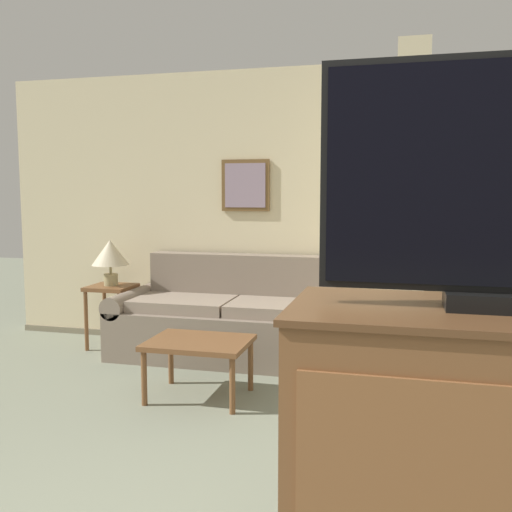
% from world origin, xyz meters
% --- Properties ---
extents(wall_back, '(6.32, 0.16, 2.60)m').
position_xyz_m(wall_back, '(-0.00, 4.12, 1.29)').
color(wall_back, beige).
rests_on(wall_back, ground_plane).
extents(wall_partition_pillar, '(0.24, 0.77, 2.60)m').
position_xyz_m(wall_partition_pillar, '(0.78, 3.67, 1.30)').
color(wall_partition_pillar, beige).
rests_on(wall_partition_pillar, ground_plane).
extents(couch, '(2.14, 0.84, 0.89)m').
position_xyz_m(couch, '(-0.71, 3.64, 0.32)').
color(couch, gray).
rests_on(couch, ground_plane).
extents(coffee_table, '(0.71, 0.55, 0.42)m').
position_xyz_m(coffee_table, '(-0.66, 2.59, 0.37)').
color(coffee_table, brown).
rests_on(coffee_table, ground_plane).
extents(side_table, '(0.40, 0.40, 0.59)m').
position_xyz_m(side_table, '(-1.93, 3.66, 0.48)').
color(side_table, brown).
rests_on(side_table, ground_plane).
extents(table_lamp, '(0.34, 0.34, 0.43)m').
position_xyz_m(table_lamp, '(-1.93, 3.66, 0.89)').
color(table_lamp, tan).
rests_on(table_lamp, side_table).
extents(tv_dresser, '(1.12, 0.56, 1.13)m').
position_xyz_m(tv_dresser, '(0.96, 0.54, 0.56)').
color(tv_dresser, brown).
rests_on(tv_dresser, ground_plane).
extents(tv, '(0.96, 0.16, 0.70)m').
position_xyz_m(tv, '(0.96, 0.55, 1.48)').
color(tv, black).
rests_on(tv, tv_dresser).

